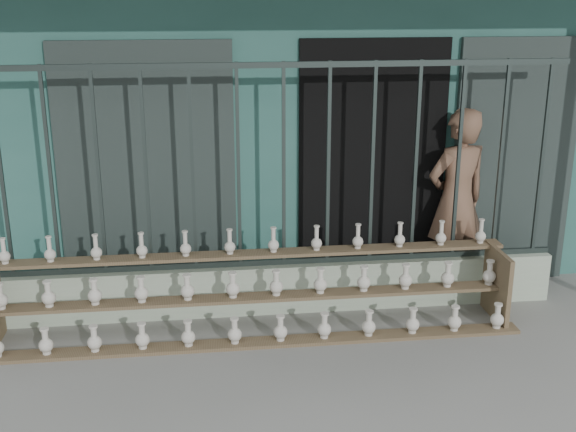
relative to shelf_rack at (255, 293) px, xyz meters
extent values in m
plane|color=slate|center=(0.30, -0.89, -0.36)|extent=(60.00, 60.00, 0.00)
cube|color=#2C5D54|center=(0.30, 3.41, 1.24)|extent=(7.00, 5.00, 3.20)
cube|color=black|center=(1.20, 0.93, 0.84)|extent=(1.40, 0.12, 2.40)
cube|color=#1F2A27|center=(-0.90, 0.89, 0.84)|extent=(1.60, 0.08, 2.40)
cube|color=#1F2A27|center=(2.60, 0.89, 0.84)|extent=(1.20, 0.08, 2.40)
cube|color=#A9BA9F|center=(0.30, 0.41, -0.14)|extent=(5.00, 0.20, 0.45)
cube|color=#283330|center=(-2.05, 0.41, 0.99)|extent=(0.03, 0.03, 1.80)
cube|color=#283330|center=(-1.66, 0.41, 0.99)|extent=(0.03, 0.03, 1.80)
cube|color=#283330|center=(-1.27, 0.41, 0.99)|extent=(0.03, 0.03, 1.80)
cube|color=#283330|center=(-0.88, 0.41, 0.99)|extent=(0.03, 0.03, 1.80)
cube|color=#283330|center=(-0.48, 0.41, 0.99)|extent=(0.03, 0.03, 1.80)
cube|color=#283330|center=(-0.09, 0.41, 0.99)|extent=(0.03, 0.03, 1.80)
cube|color=#283330|center=(0.30, 0.41, 0.99)|extent=(0.03, 0.03, 1.80)
cube|color=#283330|center=(0.69, 0.41, 0.99)|extent=(0.03, 0.03, 1.80)
cube|color=#283330|center=(1.08, 0.41, 0.99)|extent=(0.03, 0.03, 1.80)
cube|color=#283330|center=(1.47, 0.41, 0.99)|extent=(0.03, 0.03, 1.80)
cube|color=#283330|center=(1.87, 0.41, 0.99)|extent=(0.03, 0.03, 1.80)
cube|color=#283330|center=(2.26, 0.41, 0.99)|extent=(0.03, 0.03, 1.80)
cube|color=#283330|center=(2.65, 0.41, 0.99)|extent=(0.03, 0.03, 1.80)
cube|color=#283330|center=(0.30, 0.41, 1.86)|extent=(5.00, 0.04, 0.05)
cube|color=#283330|center=(0.30, 0.41, 0.11)|extent=(5.00, 0.04, 0.05)
cube|color=brown|center=(0.00, -0.24, -0.35)|extent=(4.50, 0.18, 0.03)
cube|color=brown|center=(0.00, 0.01, -0.05)|extent=(4.50, 0.18, 0.03)
cube|color=brown|center=(0.00, 0.26, 0.25)|extent=(4.50, 0.18, 0.03)
cube|color=brown|center=(2.15, 0.01, -0.04)|extent=(0.04, 0.55, 0.64)
imported|color=brown|center=(1.99, 0.72, 0.53)|extent=(0.75, 0.61, 1.78)
camera|label=1|loc=(-0.41, -5.61, 2.48)|focal=45.00mm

